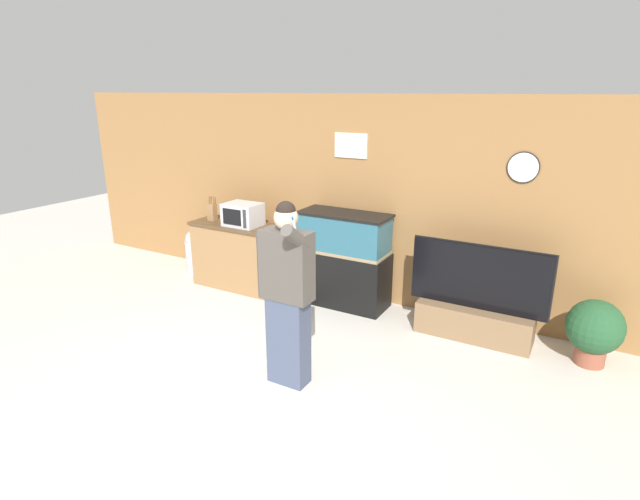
# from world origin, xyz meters

# --- Properties ---
(ground_plane) EXTENTS (18.00, 18.00, 0.00)m
(ground_plane) POSITION_xyz_m (0.00, 0.00, 0.00)
(ground_plane) COLOR beige
(wall_back_paneled) EXTENTS (10.00, 0.08, 2.60)m
(wall_back_paneled) POSITION_xyz_m (0.00, 2.87, 1.30)
(wall_back_paneled) COLOR olive
(wall_back_paneled) RESTS_ON ground_plane
(counter_island) EXTENTS (1.39, 0.56, 0.91)m
(counter_island) POSITION_xyz_m (-1.69, 2.34, 0.46)
(counter_island) COLOR olive
(counter_island) RESTS_ON ground_plane
(microwave) EXTENTS (0.47, 0.37, 0.30)m
(microwave) POSITION_xyz_m (-1.60, 2.31, 1.06)
(microwave) COLOR silver
(microwave) RESTS_ON counter_island
(knife_block) EXTENTS (0.11, 0.09, 0.34)m
(knife_block) POSITION_xyz_m (-2.14, 2.32, 1.03)
(knife_block) COLOR olive
(knife_block) RESTS_ON counter_island
(aquarium_on_stand) EXTENTS (1.14, 0.50, 1.20)m
(aquarium_on_stand) POSITION_xyz_m (-0.19, 2.52, 0.60)
(aquarium_on_stand) COLOR black
(aquarium_on_stand) RESTS_ON ground_plane
(tv_on_stand) EXTENTS (1.49, 0.40, 1.08)m
(tv_on_stand) POSITION_xyz_m (1.49, 2.41, 0.31)
(tv_on_stand) COLOR brown
(tv_on_stand) RESTS_ON ground_plane
(person_standing) EXTENTS (0.55, 0.41, 1.74)m
(person_standing) POSITION_xyz_m (0.18, 0.65, 0.91)
(person_standing) COLOR #424C66
(person_standing) RESTS_ON ground_plane
(potted_plant) EXTENTS (0.55, 0.55, 0.68)m
(potted_plant) POSITION_xyz_m (2.65, 2.42, 0.38)
(potted_plant) COLOR brown
(potted_plant) RESTS_ON ground_plane
(trash_bin) EXTENTS (0.28, 0.28, 0.66)m
(trash_bin) POSITION_xyz_m (-2.65, 2.45, 0.34)
(trash_bin) COLOR #B7B7BC
(trash_bin) RESTS_ON ground_plane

